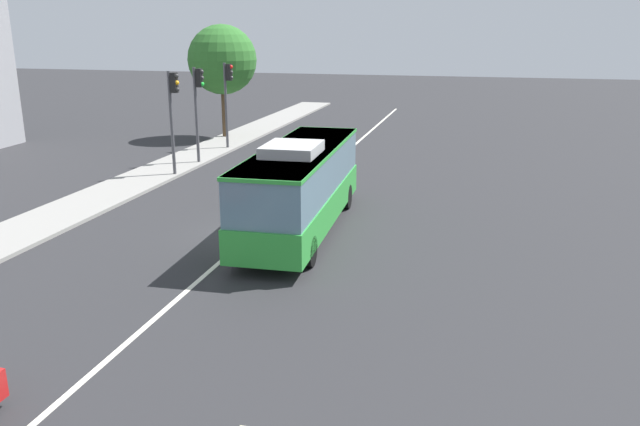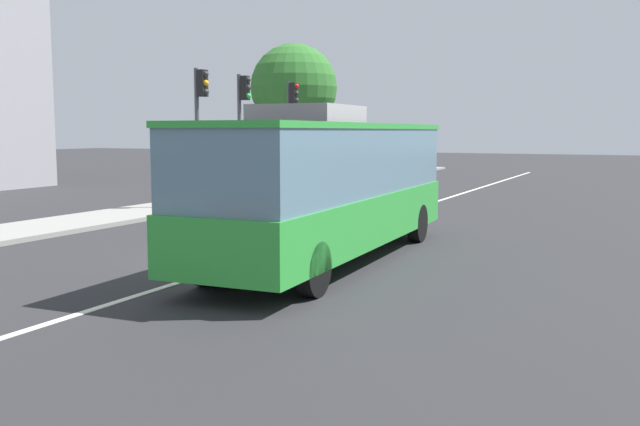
{
  "view_description": "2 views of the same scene",
  "coord_description": "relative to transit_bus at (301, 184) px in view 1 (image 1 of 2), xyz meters",
  "views": [
    {
      "loc": [
        -20.53,
        -7.85,
        7.23
      ],
      "look_at": [
        -0.41,
        -2.66,
        1.13
      ],
      "focal_mm": 35.64,
      "sensor_mm": 36.0,
      "label": 1
    },
    {
      "loc": [
        -13.45,
        -8.28,
        2.93
      ],
      "look_at": [
        -0.15,
        -1.85,
        1.2
      ],
      "focal_mm": 39.35,
      "sensor_mm": 36.0,
      "label": 2
    }
  ],
  "objects": [
    {
      "name": "ground_plane",
      "position": [
        -0.8,
        1.63,
        -1.81
      ],
      "size": [
        160.0,
        160.0,
        0.0
      ],
      "primitive_type": "plane",
      "color": "#28282B"
    },
    {
      "name": "sidewalk_kerb",
      "position": [
        -0.8,
        9.77,
        -1.74
      ],
      "size": [
        80.0,
        2.85,
        0.14
      ],
      "primitive_type": "cube",
      "color": "gray",
      "rests_on": "ground_plane"
    },
    {
      "name": "lane_centre_line",
      "position": [
        -0.8,
        1.63,
        -1.8
      ],
      "size": [
        76.0,
        0.16,
        0.01
      ],
      "primitive_type": "cube",
      "color": "silver",
      "rests_on": "ground_plane"
    },
    {
      "name": "transit_bus",
      "position": [
        0.0,
        0.0,
        0.0
      ],
      "size": [
        10.09,
        2.9,
        3.46
      ],
      "rotation": [
        0.0,
        0.0,
        0.04
      ],
      "color": "green",
      "rests_on": "ground_plane"
    },
    {
      "name": "traffic_light_near_corner",
      "position": [
        10.06,
        8.58,
        1.75
      ],
      "size": [
        0.33,
        0.62,
        5.2
      ],
      "rotation": [
        0.0,
        0.0,
        -1.54
      ],
      "color": "#47474C",
      "rests_on": "ground_plane"
    },
    {
      "name": "traffic_light_mid_block",
      "position": [
        14.51,
        8.72,
        1.75
      ],
      "size": [
        0.33,
        0.62,
        5.2
      ],
      "rotation": [
        0.0,
        0.0,
        -1.62
      ],
      "color": "#47474C",
      "rests_on": "ground_plane"
    },
    {
      "name": "traffic_light_far_corner",
      "position": [
        7.01,
        8.48,
        1.75
      ],
      "size": [
        0.33,
        0.62,
        5.2
      ],
      "rotation": [
        0.0,
        0.0,
        -1.61
      ],
      "color": "#47474C",
      "rests_on": "ground_plane"
    },
    {
      "name": "street_tree_kerbside_left",
      "position": [
        18.32,
        10.61,
        3.35
      ],
      "size": [
        4.5,
        4.5,
        7.43
      ],
      "color": "#4C3823",
      "rests_on": "ground_plane"
    }
  ]
}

